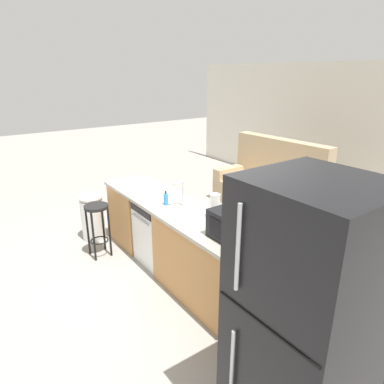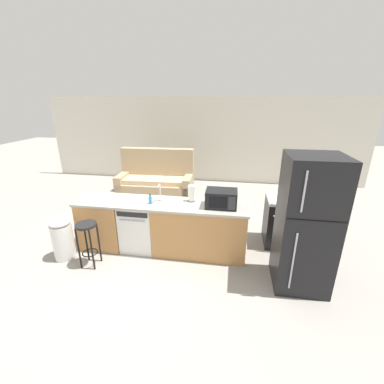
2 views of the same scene
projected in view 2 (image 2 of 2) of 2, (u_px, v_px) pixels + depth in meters
name	position (u px, v px, depth m)	size (l,w,h in m)	color
ground_plane	(155.00, 248.00, 4.66)	(24.00, 24.00, 0.00)	gray
wall_back	(201.00, 140.00, 8.06)	(10.00, 0.06, 2.60)	silver
kitchen_counter	(166.00, 228.00, 4.48)	(2.94, 0.66, 0.90)	#B77F47
dishwasher	(140.00, 226.00, 4.55)	(0.58, 0.61, 0.84)	white
stove_range	(287.00, 221.00, 4.66)	(0.76, 0.68, 0.90)	black
refrigerator	(306.00, 224.00, 3.47)	(0.72, 0.73, 1.90)	black
microwave	(221.00, 198.00, 4.13)	(0.50, 0.37, 0.28)	black
sink_faucet	(160.00, 194.00, 4.36)	(0.07, 0.18, 0.30)	silver
paper_towel_roll	(191.00, 194.00, 4.34)	(0.14, 0.14, 0.28)	#4C4C51
soap_bottle	(150.00, 200.00, 4.26)	(0.06, 0.06, 0.18)	#338CCC
kettle	(302.00, 197.00, 4.34)	(0.21, 0.17, 0.19)	#B2B2B7
bar_stool	(87.00, 236.00, 4.02)	(0.32, 0.32, 0.74)	black
trash_bin	(63.00, 238.00, 4.26)	(0.35, 0.35, 0.74)	white
couch	(156.00, 181.00, 7.06)	(2.03, 0.97, 1.27)	tan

